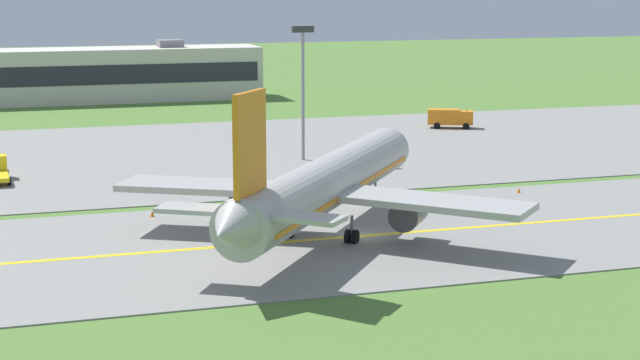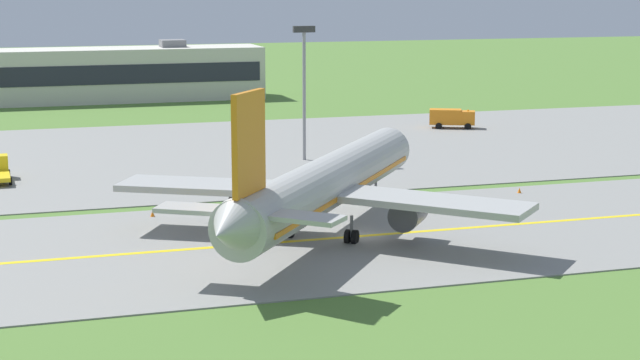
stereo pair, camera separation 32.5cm
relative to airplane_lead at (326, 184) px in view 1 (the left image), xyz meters
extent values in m
plane|color=#517A33|center=(2.54, -1.07, -4.13)|extent=(500.00, 500.00, 0.00)
cube|color=gray|center=(2.54, -1.07, -4.08)|extent=(240.00, 28.00, 0.10)
cube|color=gray|center=(12.54, 40.93, -4.08)|extent=(140.00, 52.00, 0.10)
cube|color=yellow|center=(2.54, -1.07, -4.03)|extent=(220.00, 0.60, 0.01)
cylinder|color=#ADADA8|center=(0.29, 0.39, 0.07)|extent=(23.65, 29.56, 4.00)
cone|color=#ADADA8|center=(11.24, 14.93, 0.07)|extent=(4.60, 4.36, 3.80)
cone|color=#ADADA8|center=(-10.78, -14.31, 0.47)|extent=(4.64, 4.60, 3.40)
cube|color=orange|center=(0.29, 0.39, -0.43)|extent=(22.08, 27.44, 0.36)
cube|color=#1E232D|center=(9.92, 13.17, 0.77)|extent=(3.80, 3.48, 0.70)
cube|color=#ADADA8|center=(-7.82, 3.75, -0.43)|extent=(15.45, 11.47, 0.50)
cylinder|color=#47474C|center=(-5.02, 4.14, -1.83)|extent=(3.88, 4.10, 2.30)
cylinder|color=black|center=(-4.06, 5.42, -1.83)|extent=(1.83, 1.46, 2.10)
cube|color=#ADADA8|center=(5.76, -6.48, -0.43)|extent=(14.00, 14.00, 0.50)
cylinder|color=#47474C|center=(5.37, -3.68, -1.83)|extent=(3.88, 4.10, 2.30)
cylinder|color=black|center=(6.33, -2.40, -1.83)|extent=(1.83, 1.46, 2.10)
cube|color=orange|center=(-8.73, -11.59, 5.32)|extent=(2.97, 3.76, 6.50)
cube|color=#ADADA8|center=(-11.41, -9.83, 0.87)|extent=(6.38, 5.15, 0.30)
cube|color=#ADADA8|center=(-6.30, -13.68, 0.87)|extent=(6.03, 5.85, 0.30)
cylinder|color=slate|center=(8.12, 10.77, -2.76)|extent=(0.24, 0.24, 1.65)
cylinder|color=black|center=(8.12, 10.77, -3.58)|extent=(0.94, 1.09, 1.10)
cylinder|color=slate|center=(-2.99, 0.36, -2.76)|extent=(0.24, 0.24, 1.65)
cylinder|color=black|center=(-3.21, 0.52, -3.58)|extent=(0.94, 1.09, 1.10)
cylinder|color=black|center=(-2.77, 0.19, -3.58)|extent=(0.94, 1.09, 1.10)
cylinder|color=slate|center=(1.17, -2.77, -2.76)|extent=(0.24, 0.24, 1.65)
cylinder|color=black|center=(0.95, -2.61, -3.58)|extent=(0.94, 1.09, 1.10)
cylinder|color=black|center=(1.39, -2.94, -3.58)|extent=(0.94, 1.09, 1.10)
cylinder|color=black|center=(-23.08, 32.39, -3.68)|extent=(0.31, 0.90, 0.90)
cylinder|color=black|center=(-22.96, 28.27, -3.68)|extent=(0.31, 0.90, 0.90)
cube|color=orange|center=(36.07, 50.84, -2.63)|extent=(2.46, 2.56, 1.80)
cube|color=#1E232D|center=(36.76, 50.53, -2.32)|extent=(0.86, 1.73, 0.81)
cube|color=orange|center=(33.33, 52.06, -2.53)|extent=(4.69, 3.63, 2.00)
cylinder|color=orange|center=(36.07, 50.84, -1.63)|extent=(0.20, 0.20, 0.18)
cylinder|color=black|center=(36.47, 51.75, -3.68)|extent=(0.94, 0.64, 0.90)
cylinder|color=black|center=(35.66, 49.93, -3.68)|extent=(0.94, 0.64, 0.90)
cylinder|color=black|center=(32.99, 53.36, -3.68)|extent=(0.94, 0.64, 0.90)
cylinder|color=black|center=(32.13, 51.45, -3.68)|extent=(0.94, 0.64, 0.90)
cube|color=beige|center=(-5.20, 98.67, 0.19)|extent=(48.48, 10.72, 8.64)
cube|color=#1E232D|center=(-5.20, 93.26, 0.62)|extent=(46.54, 0.10, 3.11)
cube|color=slate|center=(4.50, 98.67, 5.11)|extent=(4.00, 4.00, 1.20)
cylinder|color=gray|center=(8.18, 33.54, 2.87)|extent=(0.36, 0.36, 14.00)
cube|color=#333333|center=(8.18, 33.54, 10.22)|extent=(2.40, 0.50, 0.70)
cone|color=orange|center=(-11.85, 10.51, -3.83)|extent=(0.44, 0.44, 0.60)
cone|color=orange|center=(22.11, 10.16, -3.83)|extent=(0.44, 0.44, 0.60)
camera|label=1|loc=(-23.79, -73.92, 15.29)|focal=58.03mm
camera|label=2|loc=(-23.48, -74.01, 15.29)|focal=58.03mm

